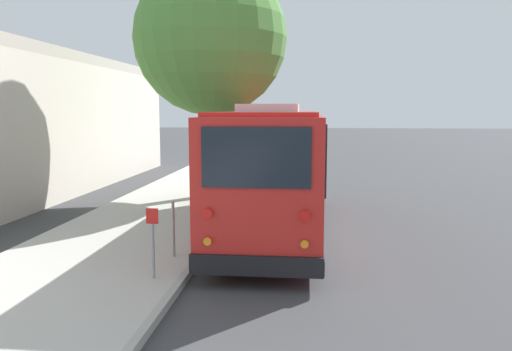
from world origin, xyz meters
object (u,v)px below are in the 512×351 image
Objects in this scene: street_tree at (211,29)px; sign_post_near at (153,242)px; fire_hydrant at (239,178)px; parked_sedan_silver at (284,164)px; sign_post_far at (173,229)px; shuttle_bus at (274,165)px; parked_sedan_black at (286,152)px.

sign_post_near is (-8.99, -0.62, -5.16)m from street_tree.
street_tree reaches higher than fire_hydrant.
parked_sedan_silver is 15.82m from sign_post_near.
street_tree is 9.25m from sign_post_far.
street_tree is at bearing 156.05° from fire_hydrant.
parked_sedan_silver is (11.34, 0.24, -1.19)m from shuttle_bus.
parked_sedan_black is at bearing -3.68° from sign_post_near.
fire_hydrant is at bearing -23.95° from street_tree.
parked_sedan_silver is at bearing -6.54° from sign_post_far.
shuttle_bus is 7.09× the size of sign_post_near.
parked_sedan_silver reaches higher than fire_hydrant.
parked_sedan_black is 3.33× the size of sign_post_near.
fire_hydrant is at bearing 172.66° from parked_sedan_black.
shuttle_bus is at bearing -151.50° from street_tree.
parked_sedan_black is 14.87m from street_tree.
shuttle_bus is at bearing -32.09° from sign_post_far.
street_tree is at bearing 170.44° from parked_sedan_black.
sign_post_far is at bearing 175.14° from parked_sedan_black.
street_tree reaches higher than shuttle_bus.
shuttle_bus is 2.13× the size of parked_sedan_black.
parked_sedan_black is at bearing -3.92° from sign_post_far.
street_tree is 10.99× the size of fire_hydrant.
street_tree is 7.65× the size of sign_post_far.
sign_post_near reaches higher than sign_post_far.
parked_sedan_silver is 3.93× the size of sign_post_far.
street_tree is (4.60, 2.50, 4.21)m from shuttle_bus.
sign_post_far is (-7.60, -0.62, -5.25)m from street_tree.
parked_sedan_silver is 6.95m from parked_sedan_black.
fire_hydrant is (9.22, -0.11, -0.18)m from sign_post_far.
shuttle_bus is 6.59m from fire_hydrant.
parked_sedan_black reaches higher than fire_hydrant.
parked_sedan_black is 12.15m from fire_hydrant.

